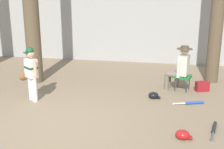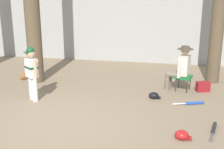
{
  "view_description": "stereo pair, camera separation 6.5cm",
  "coord_description": "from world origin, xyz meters",
  "px_view_note": "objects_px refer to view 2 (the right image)",
  "views": [
    {
      "loc": [
        1.96,
        -4.84,
        2.47
      ],
      "look_at": [
        0.74,
        1.18,
        0.75
      ],
      "focal_mm": 45.99,
      "sensor_mm": 36.0,
      "label": 1
    },
    {
      "loc": [
        2.02,
        -4.83,
        2.47
      ],
      "look_at": [
        0.74,
        1.18,
        0.75
      ],
      "focal_mm": 45.99,
      "sensor_mm": 36.0,
      "label": 2
    }
  ],
  "objects_px": {
    "tree_behind_spectator": "(219,5)",
    "bat_blue_youth": "(192,103)",
    "batting_helmet_red": "(182,135)",
    "handbag_beside_stool": "(203,87)",
    "batting_helmet_black": "(154,96)",
    "bat_black_composite": "(214,129)",
    "seated_spectator": "(180,67)",
    "tree_near_player": "(31,4)",
    "folding_stool": "(183,77)",
    "young_ballplayer": "(31,70)"
  },
  "relations": [
    {
      "from": "batting_helmet_red",
      "to": "seated_spectator",
      "type": "bearing_deg",
      "value": 90.36
    },
    {
      "from": "young_ballplayer",
      "to": "seated_spectator",
      "type": "bearing_deg",
      "value": 23.41
    },
    {
      "from": "bat_blue_youth",
      "to": "batting_helmet_red",
      "type": "xyz_separation_m",
      "value": [
        -0.27,
        -1.74,
        0.04
      ]
    },
    {
      "from": "bat_black_composite",
      "to": "seated_spectator",
      "type": "bearing_deg",
      "value": 104.86
    },
    {
      "from": "young_ballplayer",
      "to": "folding_stool",
      "type": "xyz_separation_m",
      "value": [
        3.56,
        1.47,
        -0.38
      ]
    },
    {
      "from": "handbag_beside_stool",
      "to": "bat_blue_youth",
      "type": "height_order",
      "value": "handbag_beside_stool"
    },
    {
      "from": "tree_behind_spectator",
      "to": "batting_helmet_red",
      "type": "distance_m",
      "value": 4.4
    },
    {
      "from": "seated_spectator",
      "to": "bat_blue_youth",
      "type": "xyz_separation_m",
      "value": [
        0.29,
        -1.01,
        -0.61
      ]
    },
    {
      "from": "batting_helmet_red",
      "to": "young_ballplayer",
      "type": "bearing_deg",
      "value": 160.28
    },
    {
      "from": "tree_near_player",
      "to": "young_ballplayer",
      "type": "xyz_separation_m",
      "value": [
        0.63,
        -1.47,
        -1.47
      ]
    },
    {
      "from": "tree_near_player",
      "to": "tree_behind_spectator",
      "type": "relative_size",
      "value": 1.03
    },
    {
      "from": "batting_helmet_red",
      "to": "handbag_beside_stool",
      "type": "bearing_deg",
      "value": 77.91
    },
    {
      "from": "tree_behind_spectator",
      "to": "folding_stool",
      "type": "relative_size",
      "value": 10.13
    },
    {
      "from": "tree_behind_spectator",
      "to": "bat_blue_youth",
      "type": "relative_size",
      "value": 6.86
    },
    {
      "from": "bat_blue_youth",
      "to": "folding_stool",
      "type": "bearing_deg",
      "value": 101.14
    },
    {
      "from": "tree_behind_spectator",
      "to": "young_ballplayer",
      "type": "distance_m",
      "value": 5.28
    },
    {
      "from": "folding_stool",
      "to": "bat_black_composite",
      "type": "distance_m",
      "value": 2.36
    },
    {
      "from": "young_ballplayer",
      "to": "bat_black_composite",
      "type": "height_order",
      "value": "young_ballplayer"
    },
    {
      "from": "folding_stool",
      "to": "batting_helmet_black",
      "type": "height_order",
      "value": "folding_stool"
    },
    {
      "from": "tree_near_player",
      "to": "bat_blue_youth",
      "type": "xyz_separation_m",
      "value": [
        4.38,
        -0.98,
        -2.18
      ]
    },
    {
      "from": "bat_blue_youth",
      "to": "batting_helmet_red",
      "type": "bearing_deg",
      "value": -98.82
    },
    {
      "from": "folding_stool",
      "to": "bat_blue_youth",
      "type": "height_order",
      "value": "folding_stool"
    },
    {
      "from": "tree_behind_spectator",
      "to": "batting_helmet_red",
      "type": "xyz_separation_m",
      "value": [
        -0.94,
        -3.75,
        -2.11
      ]
    },
    {
      "from": "tree_near_player",
      "to": "batting_helmet_red",
      "type": "distance_m",
      "value": 5.37
    },
    {
      "from": "handbag_beside_stool",
      "to": "batting_helmet_red",
      "type": "xyz_separation_m",
      "value": [
        -0.59,
        -2.77,
        -0.06
      ]
    },
    {
      "from": "seated_spectator",
      "to": "handbag_beside_stool",
      "type": "distance_m",
      "value": 0.8
    },
    {
      "from": "young_ballplayer",
      "to": "batting_helmet_red",
      "type": "distance_m",
      "value": 3.76
    },
    {
      "from": "folding_stool",
      "to": "batting_helmet_red",
      "type": "relative_size",
      "value": 1.65
    },
    {
      "from": "tree_near_player",
      "to": "tree_behind_spectator",
      "type": "bearing_deg",
      "value": 11.49
    },
    {
      "from": "tree_behind_spectator",
      "to": "bat_black_composite",
      "type": "bearing_deg",
      "value": -96.05
    },
    {
      "from": "folding_stool",
      "to": "handbag_beside_stool",
      "type": "xyz_separation_m",
      "value": [
        0.52,
        0.05,
        -0.23
      ]
    },
    {
      "from": "bat_black_composite",
      "to": "batting_helmet_red",
      "type": "bearing_deg",
      "value": -142.94
    },
    {
      "from": "tree_behind_spectator",
      "to": "handbag_beside_stool",
      "type": "distance_m",
      "value": 2.3
    },
    {
      "from": "tree_near_player",
      "to": "handbag_beside_stool",
      "type": "height_order",
      "value": "tree_near_player"
    },
    {
      "from": "folding_stool",
      "to": "batting_helmet_red",
      "type": "distance_m",
      "value": 2.74
    },
    {
      "from": "tree_near_player",
      "to": "tree_behind_spectator",
      "type": "height_order",
      "value": "tree_near_player"
    },
    {
      "from": "seated_spectator",
      "to": "bat_blue_youth",
      "type": "height_order",
      "value": "seated_spectator"
    },
    {
      "from": "batting_helmet_black",
      "to": "batting_helmet_red",
      "type": "relative_size",
      "value": 1.0
    },
    {
      "from": "tree_near_player",
      "to": "batting_helmet_black",
      "type": "xyz_separation_m",
      "value": [
        3.48,
        -0.75,
        -2.14
      ]
    },
    {
      "from": "handbag_beside_stool",
      "to": "batting_helmet_black",
      "type": "xyz_separation_m",
      "value": [
        -1.22,
        -0.8,
        -0.06
      ]
    },
    {
      "from": "tree_near_player",
      "to": "seated_spectator",
      "type": "distance_m",
      "value": 4.38
    },
    {
      "from": "bat_blue_youth",
      "to": "batting_helmet_black",
      "type": "relative_size",
      "value": 2.45
    },
    {
      "from": "handbag_beside_stool",
      "to": "batting_helmet_black",
      "type": "height_order",
      "value": "handbag_beside_stool"
    },
    {
      "from": "folding_stool",
      "to": "young_ballplayer",
      "type": "bearing_deg",
      "value": -157.5
    },
    {
      "from": "bat_blue_youth",
      "to": "bat_black_composite",
      "type": "bearing_deg",
      "value": -76.01
    },
    {
      "from": "young_ballplayer",
      "to": "bat_blue_youth",
      "type": "bearing_deg",
      "value": 7.52
    },
    {
      "from": "tree_behind_spectator",
      "to": "young_ballplayer",
      "type": "bearing_deg",
      "value": -150.54
    },
    {
      "from": "batting_helmet_black",
      "to": "bat_black_composite",
      "type": "bearing_deg",
      "value": -51.14
    },
    {
      "from": "batting_helmet_black",
      "to": "seated_spectator",
      "type": "bearing_deg",
      "value": 51.9
    },
    {
      "from": "tree_behind_spectator",
      "to": "batting_helmet_black",
      "type": "xyz_separation_m",
      "value": [
        -1.57,
        -1.78,
        -2.11
      ]
    }
  ]
}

